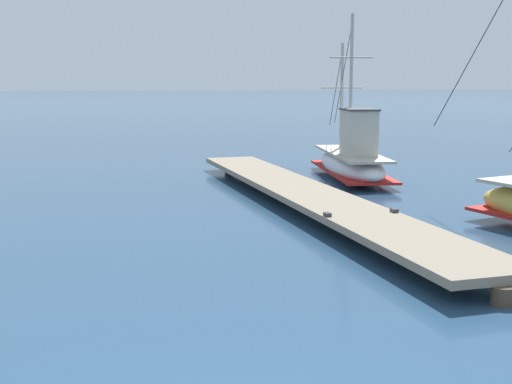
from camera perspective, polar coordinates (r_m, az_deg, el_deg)
floating_dock at (r=18.01m, az=4.33°, el=-0.18°), size 2.93×16.75×0.53m
fishing_boat_0 at (r=23.38m, az=8.09°, el=2.74°), size 2.40×6.79×5.55m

